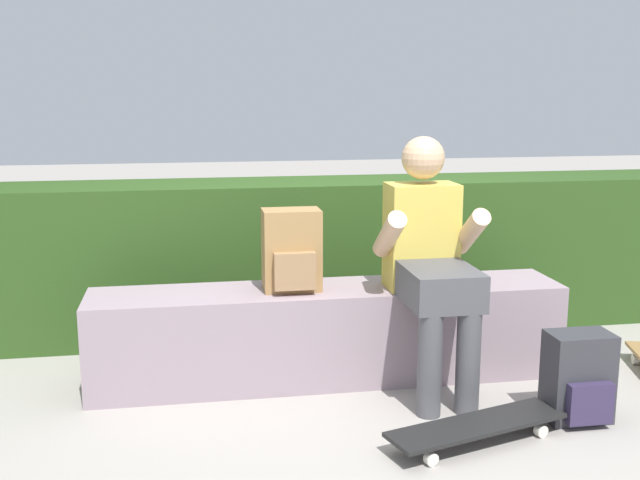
% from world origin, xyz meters
% --- Properties ---
extents(ground_plane, '(24.00, 24.00, 0.00)m').
position_xyz_m(ground_plane, '(0.00, 0.00, 0.00)').
color(ground_plane, '#9D968E').
extents(bench_main, '(2.36, 0.42, 0.47)m').
position_xyz_m(bench_main, '(0.00, 0.35, 0.24)').
color(bench_main, gray).
rests_on(bench_main, ground).
extents(person_skater, '(0.49, 0.62, 1.22)m').
position_xyz_m(person_skater, '(0.45, 0.14, 0.67)').
color(person_skater, gold).
rests_on(person_skater, ground).
extents(skateboard_near_person, '(0.82, 0.42, 0.09)m').
position_xyz_m(skateboard_near_person, '(0.48, -0.48, 0.07)').
color(skateboard_near_person, black).
rests_on(skateboard_near_person, ground).
extents(backpack_on_bench, '(0.28, 0.23, 0.40)m').
position_xyz_m(backpack_on_bench, '(-0.18, 0.34, 0.67)').
color(backpack_on_bench, '#A37A47').
rests_on(backpack_on_bench, bench_main).
extents(backpack_on_ground, '(0.28, 0.23, 0.40)m').
position_xyz_m(backpack_on_ground, '(1.00, -0.34, 0.19)').
color(backpack_on_ground, '#333338').
rests_on(backpack_on_ground, ground).
extents(hedge_row, '(5.99, 0.55, 0.91)m').
position_xyz_m(hedge_row, '(0.21, 1.19, 0.45)').
color(hedge_row, '#2A491A').
rests_on(hedge_row, ground).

